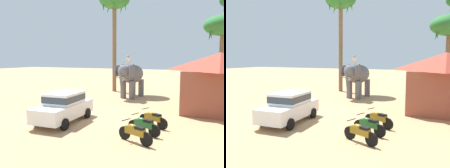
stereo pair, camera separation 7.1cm
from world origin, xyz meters
The scene contains 9 objects.
ground_plane centered at (0.00, 0.00, 0.00)m, with size 120.00×120.00×0.00m, color tan.
car_sedan_foreground centered at (0.19, -0.84, 0.93)m, with size 2.10×4.21×1.70m.
elephant_with_mahout centered at (0.81, 8.47, 1.99)m, with size 2.05×3.98×3.88m.
motorcycle_nearest_camera centered at (4.95, -2.28, 0.46)m, with size 1.72×0.80×0.94m.
motorcycle_second_in_row centered at (4.96, -1.06, 0.46)m, with size 1.74×0.76×0.94m.
motorcycle_mid_row centered at (5.05, 0.28, 0.46)m, with size 1.70×0.86×0.94m.
palm_tree_near_hut centered at (8.20, 11.12, 6.25)m, with size 3.20×3.20×7.34m.
palm_tree_left_of_road centered at (-2.26, 11.52, 9.26)m, with size 3.20×3.20×10.60m.
roadside_hut centered at (8.15, 5.03, 2.12)m, with size 5.06×4.27×4.00m.
Camera 1 is at (8.11, -11.40, 3.63)m, focal length 37.12 mm.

